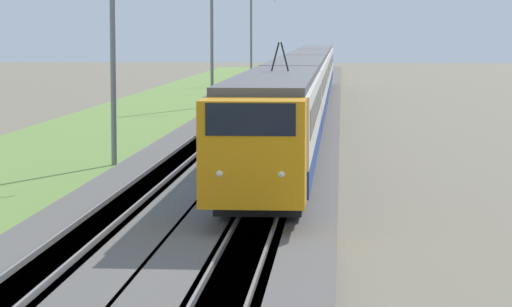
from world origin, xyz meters
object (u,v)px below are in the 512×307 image
(passenger_train, at_px, (304,81))
(catenary_mast_far, at_px, (213,42))
(catenary_mast_mid, at_px, (114,54))
(catenary_mast_distant, at_px, (252,35))

(passenger_train, bearing_deg, catenary_mast_far, -147.95)
(passenger_train, height_order, catenary_mast_mid, catenary_mast_mid)
(catenary_mast_far, bearing_deg, catenary_mast_distant, 0.01)
(catenary_mast_far, bearing_deg, catenary_mast_mid, -180.00)
(passenger_train, height_order, catenary_mast_far, catenary_mast_far)
(passenger_train, bearing_deg, catenary_mast_distant, -171.91)
(catenary_mast_far, distance_m, catenary_mast_distant, 37.14)
(catenary_mast_far, height_order, catenary_mast_distant, catenary_mast_distant)
(passenger_train, relative_size, catenary_mast_mid, 9.82)
(passenger_train, distance_m, catenary_mast_far, 13.06)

